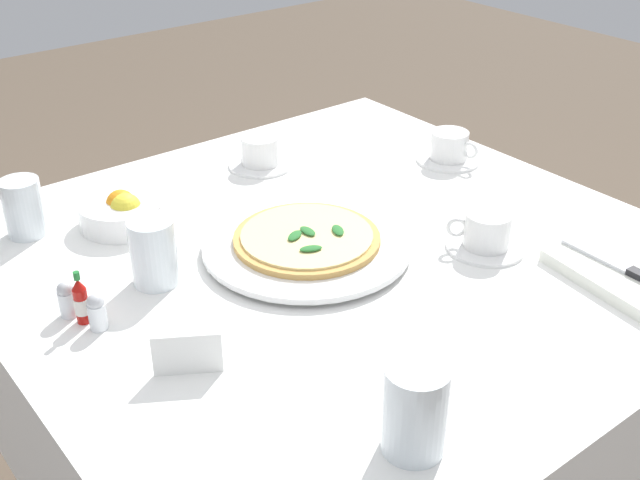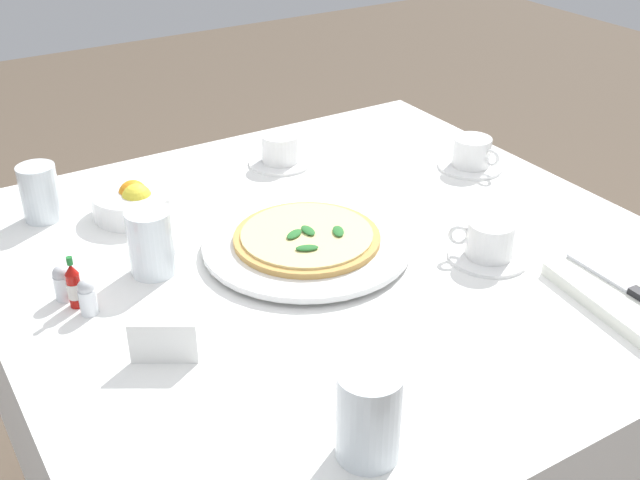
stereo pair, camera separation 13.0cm
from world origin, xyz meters
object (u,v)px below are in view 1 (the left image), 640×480
(napkin_folded, at_px, (622,275))
(citrus_bowl, at_px, (123,211))
(water_glass_far_left, at_px, (154,254))
(pizza, at_px, (307,238))
(pepper_shaker, at_px, (97,313))
(salt_shaker, at_px, (67,301))
(coffee_cup_far_right, at_px, (260,153))
(water_glass_right_edge, at_px, (24,211))
(dinner_knife, at_px, (622,267))
(coffee_cup_center_back, at_px, (449,148))
(water_glass_near_right, at_px, (415,415))
(hot_sauce_bottle, at_px, (81,301))
(pizza_plate, at_px, (307,245))
(menu_card, at_px, (187,355))
(coffee_cup_back_corner, at_px, (486,233))

(napkin_folded, distance_m, citrus_bowl, 0.83)
(water_glass_far_left, bearing_deg, pizza, -105.92)
(pepper_shaker, bearing_deg, napkin_folded, -119.10)
(citrus_bowl, height_order, salt_shaker, citrus_bowl)
(coffee_cup_far_right, height_order, water_glass_far_left, water_glass_far_left)
(water_glass_right_edge, relative_size, dinner_knife, 0.51)
(coffee_cup_far_right, xyz_separation_m, coffee_cup_center_back, (-0.22, -0.32, 0.00))
(water_glass_near_right, bearing_deg, pizza, -22.23)
(hot_sauce_bottle, bearing_deg, napkin_folded, -120.49)
(pizza_plate, relative_size, coffee_cup_far_right, 2.62)
(pizza, distance_m, citrus_bowl, 0.33)
(water_glass_far_left, xyz_separation_m, citrus_bowl, (0.20, -0.04, -0.02))
(pizza, height_order, hot_sauce_bottle, hot_sauce_bottle)
(citrus_bowl, xyz_separation_m, menu_card, (-0.43, 0.12, 0.00))
(pizza, relative_size, coffee_cup_far_right, 1.84)
(water_glass_near_right, distance_m, salt_shaker, 0.54)
(salt_shaker, relative_size, pepper_shaker, 1.00)
(coffee_cup_far_right, relative_size, citrus_bowl, 0.87)
(coffee_cup_far_right, distance_m, dinner_knife, 0.72)
(pizza, relative_size, hot_sauce_bottle, 2.90)
(water_glass_near_right, distance_m, water_glass_right_edge, 0.79)
(dinner_knife, bearing_deg, coffee_cup_far_right, 17.35)
(napkin_folded, height_order, salt_shaker, salt_shaker)
(pepper_shaker, height_order, menu_card, menu_card)
(coffee_cup_far_right, height_order, menu_card, coffee_cup_far_right)
(coffee_cup_center_back, xyz_separation_m, water_glass_far_left, (-0.04, 0.69, 0.02))
(coffee_cup_far_right, distance_m, water_glass_right_edge, 0.47)
(pepper_shaker, bearing_deg, pizza_plate, -91.47)
(water_glass_near_right, relative_size, salt_shaker, 2.03)
(pizza, distance_m, coffee_cup_far_right, 0.35)
(dinner_knife, relative_size, pepper_shaker, 3.48)
(coffee_cup_back_corner, distance_m, dinner_knife, 0.21)
(water_glass_near_right, xyz_separation_m, citrus_bowl, (0.70, 0.02, -0.02))
(napkin_folded, distance_m, hot_sauce_bottle, 0.81)
(water_glass_near_right, bearing_deg, salt_shaker, 22.34)
(coffee_cup_center_back, distance_m, water_glass_near_right, 0.83)
(water_glass_right_edge, height_order, hot_sauce_bottle, water_glass_right_edge)
(citrus_bowl, relative_size, hot_sauce_bottle, 1.81)
(pizza, bearing_deg, dinner_knife, -138.62)
(water_glass_near_right, distance_m, citrus_bowl, 0.70)
(water_glass_near_right, bearing_deg, hot_sauce_bottle, 22.49)
(citrus_bowl, bearing_deg, water_glass_far_left, 167.64)
(coffee_cup_far_right, height_order, pepper_shaker, coffee_cup_far_right)
(coffee_cup_center_back, relative_size, dinner_knife, 0.68)
(dinner_knife, relative_size, hot_sauce_bottle, 2.36)
(citrus_bowl, xyz_separation_m, salt_shaker, (-0.20, 0.19, -0.00))
(coffee_cup_back_corner, bearing_deg, menu_card, 87.99)
(coffee_cup_far_right, relative_size, water_glass_near_right, 1.15)
(menu_card, bearing_deg, citrus_bowl, 106.14)
(dinner_knife, distance_m, salt_shaker, 0.83)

